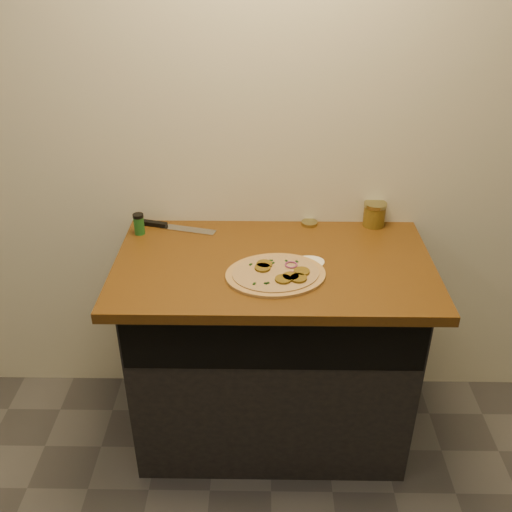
{
  "coord_description": "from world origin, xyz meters",
  "views": [
    {
      "loc": [
        -0.04,
        -0.43,
        2.0
      ],
      "look_at": [
        -0.07,
        1.37,
        0.95
      ],
      "focal_mm": 40.0,
      "sensor_mm": 36.0,
      "label": 1
    }
  ],
  "objects_px": {
    "salsa_jar": "(374,214)",
    "pizza": "(276,274)",
    "spice_shaker": "(139,224)",
    "chefs_knife": "(169,226)"
  },
  "relations": [
    {
      "from": "chefs_knife",
      "to": "salsa_jar",
      "type": "xyz_separation_m",
      "value": [
        0.86,
        0.04,
        0.05
      ]
    },
    {
      "from": "pizza",
      "to": "salsa_jar",
      "type": "relative_size",
      "value": 3.97
    },
    {
      "from": "salsa_jar",
      "to": "pizza",
      "type": "bearing_deg",
      "value": -135.43
    },
    {
      "from": "salsa_jar",
      "to": "spice_shaker",
      "type": "distance_m",
      "value": 0.97
    },
    {
      "from": "pizza",
      "to": "spice_shaker",
      "type": "height_order",
      "value": "spice_shaker"
    },
    {
      "from": "pizza",
      "to": "salsa_jar",
      "type": "height_order",
      "value": "salsa_jar"
    },
    {
      "from": "chefs_knife",
      "to": "salsa_jar",
      "type": "height_order",
      "value": "salsa_jar"
    },
    {
      "from": "salsa_jar",
      "to": "spice_shaker",
      "type": "relative_size",
      "value": 1.17
    },
    {
      "from": "pizza",
      "to": "spice_shaker",
      "type": "relative_size",
      "value": 4.64
    },
    {
      "from": "spice_shaker",
      "to": "salsa_jar",
      "type": "bearing_deg",
      "value": 5.31
    }
  ]
}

